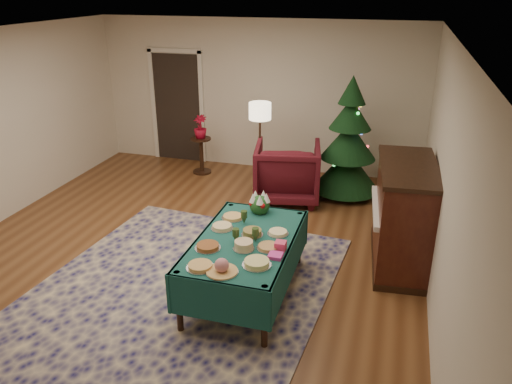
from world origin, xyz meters
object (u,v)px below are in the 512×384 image
(buffet_table, at_px, (245,250))
(gift_box, at_px, (280,246))
(armchair, at_px, (287,169))
(piano, at_px, (403,216))
(floor_lamp, at_px, (260,117))
(christmas_tree, at_px, (349,143))
(side_table, at_px, (202,156))
(potted_plant, at_px, (200,132))

(buffet_table, relative_size, gift_box, 16.09)
(gift_box, distance_m, armchair, 2.92)
(gift_box, xyz_separation_m, piano, (1.22, 1.33, -0.11))
(floor_lamp, bearing_deg, christmas_tree, 6.82)
(gift_box, distance_m, christmas_tree, 3.34)
(side_table, xyz_separation_m, christmas_tree, (2.67, -0.29, 0.56))
(potted_plant, distance_m, christmas_tree, 2.68)
(floor_lamp, xyz_separation_m, christmas_tree, (1.43, 0.17, -0.38))
(floor_lamp, height_order, piano, floor_lamp)
(buffet_table, bearing_deg, floor_lamp, 102.68)
(potted_plant, height_order, piano, piano)
(armchair, xyz_separation_m, floor_lamp, (-0.54, 0.29, 0.74))
(potted_plant, xyz_separation_m, piano, (3.56, -2.29, -0.15))
(gift_box, xyz_separation_m, armchair, (-0.57, 2.86, -0.23))
(armchair, relative_size, piano, 0.67)
(floor_lamp, bearing_deg, potted_plant, 159.42)
(gift_box, height_order, potted_plant, potted_plant)
(armchair, xyz_separation_m, christmas_tree, (0.89, 0.46, 0.37))
(side_table, xyz_separation_m, piano, (3.56, -2.29, 0.31))
(floor_lamp, height_order, potted_plant, floor_lamp)
(gift_box, bearing_deg, armchair, 101.20)
(buffet_table, distance_m, christmas_tree, 3.31)
(buffet_table, relative_size, piano, 1.16)
(gift_box, relative_size, piano, 0.07)
(floor_lamp, distance_m, potted_plant, 1.41)
(floor_lamp, distance_m, christmas_tree, 1.49)
(potted_plant, bearing_deg, piano, -32.71)
(gift_box, xyz_separation_m, floor_lamp, (-1.10, 3.15, 0.52))
(floor_lamp, relative_size, side_table, 2.25)
(gift_box, bearing_deg, christmas_tree, 84.42)
(buffet_table, bearing_deg, side_table, 118.77)
(gift_box, xyz_separation_m, christmas_tree, (0.32, 3.32, 0.14))
(side_table, relative_size, christmas_tree, 0.34)
(christmas_tree, bearing_deg, potted_plant, 173.70)
(potted_plant, bearing_deg, christmas_tree, -6.30)
(buffet_table, height_order, floor_lamp, floor_lamp)
(gift_box, bearing_deg, floor_lamp, 109.28)
(gift_box, height_order, piano, piano)
(side_table, height_order, christmas_tree, christmas_tree)
(floor_lamp, relative_size, christmas_tree, 0.76)
(christmas_tree, bearing_deg, buffet_table, -103.08)
(gift_box, height_order, christmas_tree, christmas_tree)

